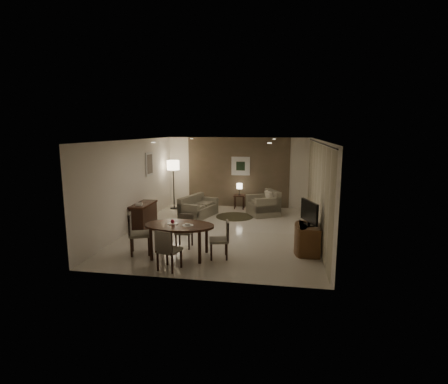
% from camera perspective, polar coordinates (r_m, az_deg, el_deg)
% --- Properties ---
extents(room_shell, '(5.50, 7.00, 2.70)m').
position_cam_1_polar(room_shell, '(10.61, 0.18, 1.25)').
color(room_shell, beige).
rests_on(room_shell, ground).
extents(taupe_accent, '(3.96, 0.03, 2.70)m').
position_cam_1_polar(taupe_accent, '(13.63, 2.32, 3.23)').
color(taupe_accent, brown).
rests_on(taupe_accent, wall_back).
extents(curtain_wall, '(0.08, 6.70, 2.58)m').
position_cam_1_polar(curtain_wall, '(10.12, 14.94, 0.30)').
color(curtain_wall, beige).
rests_on(curtain_wall, wall_right).
extents(curtain_rod, '(0.03, 6.80, 0.03)m').
position_cam_1_polar(curtain_rod, '(9.99, 15.29, 7.79)').
color(curtain_rod, black).
rests_on(curtain_rod, wall_right).
extents(art_back_frame, '(0.72, 0.03, 0.72)m').
position_cam_1_polar(art_back_frame, '(13.56, 2.73, 4.25)').
color(art_back_frame, silver).
rests_on(art_back_frame, wall_back).
extents(art_back_canvas, '(0.34, 0.01, 0.34)m').
position_cam_1_polar(art_back_canvas, '(13.55, 2.73, 4.25)').
color(art_back_canvas, black).
rests_on(art_back_canvas, wall_back).
extents(art_left_frame, '(0.03, 0.60, 0.80)m').
position_cam_1_polar(art_left_frame, '(12.04, -12.09, 4.49)').
color(art_left_frame, silver).
rests_on(art_left_frame, wall_left).
extents(art_left_canvas, '(0.01, 0.46, 0.64)m').
position_cam_1_polar(art_left_canvas, '(12.04, -12.02, 4.49)').
color(art_left_canvas, gray).
rests_on(art_left_canvas, wall_left).
extents(downlight_nl, '(0.10, 0.10, 0.01)m').
position_cam_1_polar(downlight_nl, '(8.72, -11.46, 7.95)').
color(downlight_nl, white).
rests_on(downlight_nl, ceiling).
extents(downlight_nr, '(0.10, 0.10, 0.01)m').
position_cam_1_polar(downlight_nr, '(8.15, 7.44, 7.92)').
color(downlight_nr, white).
rests_on(downlight_nr, ceiling).
extents(downlight_fl, '(0.10, 0.10, 0.01)m').
position_cam_1_polar(downlight_fl, '(12.15, -5.31, 8.66)').
color(downlight_fl, white).
rests_on(downlight_fl, ceiling).
extents(downlight_fr, '(0.10, 0.10, 0.01)m').
position_cam_1_polar(downlight_fr, '(11.74, 8.16, 8.56)').
color(downlight_fr, white).
rests_on(downlight_fr, ceiling).
extents(console_desk, '(0.48, 1.20, 0.75)m').
position_cam_1_polar(console_desk, '(11.10, -12.98, -3.74)').
color(console_desk, '#3F2714').
rests_on(console_desk, floor).
extents(telephone, '(0.20, 0.14, 0.09)m').
position_cam_1_polar(telephone, '(10.74, -13.68, -1.91)').
color(telephone, white).
rests_on(telephone, console_desk).
extents(tv_cabinet, '(0.48, 0.90, 0.70)m').
position_cam_1_polar(tv_cabinet, '(8.86, 13.70, -7.48)').
color(tv_cabinet, brown).
rests_on(tv_cabinet, floor).
extents(flat_tv, '(0.36, 0.85, 0.60)m').
position_cam_1_polar(flat_tv, '(8.69, 13.75, -3.25)').
color(flat_tv, black).
rests_on(flat_tv, tv_cabinet).
extents(dining_table, '(1.66, 1.04, 0.78)m').
position_cam_1_polar(dining_table, '(8.44, -7.24, -7.87)').
color(dining_table, '#3F2714').
rests_on(dining_table, floor).
extents(chair_near, '(0.53, 0.53, 0.90)m').
position_cam_1_polar(chair_near, '(7.69, -8.92, -9.24)').
color(chair_near, gray).
rests_on(chair_near, floor).
extents(chair_far, '(0.41, 0.41, 0.84)m').
position_cam_1_polar(chair_far, '(9.05, -6.54, -6.43)').
color(chair_far, gray).
rests_on(chair_far, floor).
extents(chair_left, '(0.64, 0.64, 1.02)m').
position_cam_1_polar(chair_left, '(8.75, -13.52, -6.60)').
color(chair_left, gray).
rests_on(chair_left, floor).
extents(chair_right, '(0.51, 0.51, 0.89)m').
position_cam_1_polar(chair_right, '(8.26, -0.86, -7.79)').
color(chair_right, gray).
rests_on(chair_right, floor).
extents(plate_a, '(0.26, 0.26, 0.02)m').
position_cam_1_polar(plate_a, '(8.43, -8.38, -5.11)').
color(plate_a, white).
rests_on(plate_a, dining_table).
extents(plate_b, '(0.26, 0.26, 0.02)m').
position_cam_1_polar(plate_b, '(8.22, -5.93, -5.44)').
color(plate_b, white).
rests_on(plate_b, dining_table).
extents(fruit_apple, '(0.09, 0.09, 0.09)m').
position_cam_1_polar(fruit_apple, '(8.41, -8.39, -4.76)').
color(fruit_apple, '#B5142C').
rests_on(fruit_apple, plate_a).
extents(napkin, '(0.12, 0.08, 0.03)m').
position_cam_1_polar(napkin, '(8.21, -5.93, -5.29)').
color(napkin, white).
rests_on(napkin, plate_b).
extents(round_rug, '(1.30, 1.30, 0.01)m').
position_cam_1_polar(round_rug, '(12.20, 1.75, -4.02)').
color(round_rug, '#3B3621').
rests_on(round_rug, floor).
extents(sofa, '(1.69, 1.17, 0.72)m').
position_cam_1_polar(sofa, '(12.18, -4.15, -2.35)').
color(sofa, gray).
rests_on(sofa, floor).
extents(armchair, '(1.27, 1.30, 0.87)m').
position_cam_1_polar(armchair, '(12.41, 6.41, -1.79)').
color(armchair, gray).
rests_on(armchair, floor).
extents(side_table, '(0.41, 0.41, 0.53)m').
position_cam_1_polar(side_table, '(13.40, 2.52, -1.61)').
color(side_table, black).
rests_on(side_table, floor).
extents(table_lamp, '(0.22, 0.22, 0.50)m').
position_cam_1_polar(table_lamp, '(13.30, 2.54, 0.56)').
color(table_lamp, '#FFEAC1').
rests_on(table_lamp, side_table).
extents(floor_lamp, '(0.47, 0.47, 1.85)m').
position_cam_1_polar(floor_lamp, '(13.41, -8.22, 1.19)').
color(floor_lamp, '#FFE5B7').
rests_on(floor_lamp, floor).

